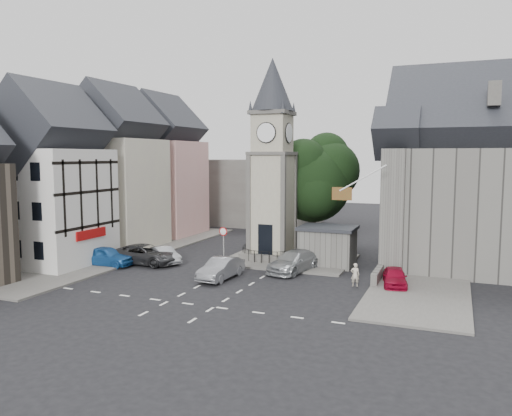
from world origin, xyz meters
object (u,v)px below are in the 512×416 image
at_px(clock_tower, 272,161).
at_px(stone_shelter, 328,246).
at_px(car_west_blue, 106,256).
at_px(car_east_red, 395,277).
at_px(pedestrian, 355,275).

xyz_separation_m(clock_tower, stone_shelter, (4.80, -0.49, -6.57)).
bearing_deg(car_west_blue, stone_shelter, -70.06).
xyz_separation_m(stone_shelter, car_west_blue, (-15.91, -6.62, -0.78)).
relative_size(stone_shelter, car_east_red, 1.17).
xyz_separation_m(clock_tower, car_east_red, (10.40, -4.99, -7.49)).
bearing_deg(pedestrian, car_west_blue, -9.66).
bearing_deg(stone_shelter, pedestrian, -59.81).
bearing_deg(car_east_red, car_west_blue, 176.14).
height_order(stone_shelter, pedestrian, stone_shelter).
bearing_deg(car_east_red, stone_shelter, 131.73).
bearing_deg(clock_tower, stone_shelter, -5.84).
distance_m(stone_shelter, pedestrian, 6.41).
relative_size(clock_tower, pedestrian, 10.51).
height_order(car_east_red, pedestrian, pedestrian).
xyz_separation_m(car_east_red, pedestrian, (-2.40, -1.00, 0.14)).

